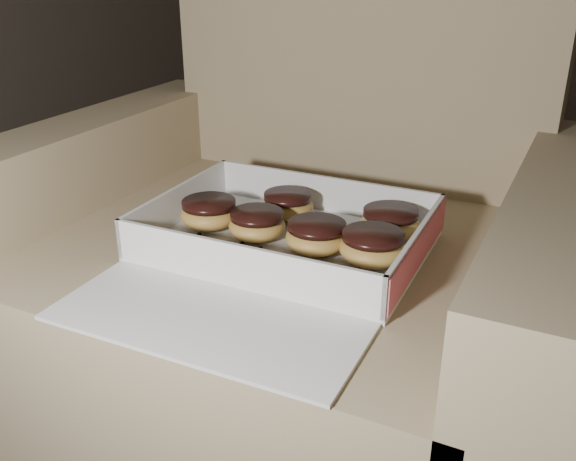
{
  "coord_description": "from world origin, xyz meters",
  "views": [
    {
      "loc": [
        0.06,
        -1.07,
        0.82
      ],
      "look_at": [
        -0.32,
        -0.31,
        0.44
      ],
      "focal_mm": 40.0,
      "sensor_mm": 36.0,
      "label": 1
    }
  ],
  "objects": [
    {
      "name": "crumb_a",
      "position": [
        -0.37,
        -0.35,
        0.42
      ],
      "size": [
        0.01,
        0.01,
        0.0
      ],
      "primitive_type": "ellipsoid",
      "color": "black",
      "rests_on": "bakery_box"
    },
    {
      "name": "floor",
      "position": [
        0.0,
        0.0,
        0.0
      ],
      "size": [
        4.5,
        4.5,
        0.0
      ],
      "primitive_type": "plane",
      "color": "black",
      "rests_on": "ground"
    },
    {
      "name": "donut_b",
      "position": [
        -0.36,
        -0.32,
        0.44
      ],
      "size": [
        0.08,
        0.08,
        0.04
      ],
      "color": "#BD9242",
      "rests_on": "bakery_box"
    },
    {
      "name": "bakery_box",
      "position": [
        -0.31,
        -0.36,
        0.42
      ],
      "size": [
        0.39,
        0.46,
        0.07
      ],
      "rotation": [
        0.0,
        0.0,
        0.02
      ],
      "color": "silver",
      "rests_on": "armchair"
    },
    {
      "name": "armchair",
      "position": [
        -0.34,
        -0.22,
        0.29
      ],
      "size": [
        0.87,
        0.74,
        0.91
      ],
      "color": "#8B7958",
      "rests_on": "floor"
    },
    {
      "name": "crumb_b",
      "position": [
        -0.39,
        -0.41,
        0.42
      ],
      "size": [
        0.01,
        0.01,
        0.0
      ],
      "primitive_type": "ellipsoid",
      "color": "black",
      "rests_on": "bakery_box"
    },
    {
      "name": "donut_a",
      "position": [
        -0.19,
        -0.23,
        0.44
      ],
      "size": [
        0.09,
        0.09,
        0.04
      ],
      "color": "#BD9242",
      "rests_on": "bakery_box"
    },
    {
      "name": "crumb_c",
      "position": [
        -0.45,
        -0.35,
        0.42
      ],
      "size": [
        0.01,
        0.01,
        0.0
      ],
      "primitive_type": "ellipsoid",
      "color": "black",
      "rests_on": "bakery_box"
    },
    {
      "name": "donut_c",
      "position": [
        -0.18,
        -0.32,
        0.44
      ],
      "size": [
        0.09,
        0.09,
        0.05
      ],
      "color": "#BD9242",
      "rests_on": "bakery_box"
    },
    {
      "name": "donut_e",
      "position": [
        -0.36,
        -0.23,
        0.44
      ],
      "size": [
        0.08,
        0.08,
        0.04
      ],
      "color": "#BD9242",
      "rests_on": "bakery_box"
    },
    {
      "name": "crumb_d",
      "position": [
        -0.34,
        -0.35,
        0.42
      ],
      "size": [
        0.01,
        0.01,
        0.0
      ],
      "primitive_type": "ellipsoid",
      "color": "black",
      "rests_on": "bakery_box"
    },
    {
      "name": "donut_f",
      "position": [
        -0.45,
        -0.32,
        0.44
      ],
      "size": [
        0.09,
        0.09,
        0.04
      ],
      "color": "#BD9242",
      "rests_on": "bakery_box"
    },
    {
      "name": "donut_d",
      "position": [
        -0.27,
        -0.32,
        0.44
      ],
      "size": [
        0.09,
        0.09,
        0.04
      ],
      "color": "#BD9242",
      "rests_on": "bakery_box"
    }
  ]
}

